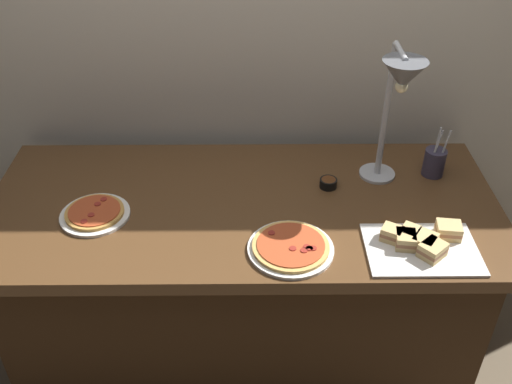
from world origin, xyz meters
TOP-DOWN VIEW (x-y plane):
  - ground_plane at (0.00, 0.00)m, footprint 8.00×8.00m
  - back_wall at (0.00, 0.50)m, footprint 4.40×0.04m
  - buffet_table at (0.00, 0.00)m, footprint 1.90×0.84m
  - heat_lamp at (0.53, 0.06)m, footprint 0.15×0.29m
  - pizza_plate_front at (-0.53, -0.07)m, footprint 0.25×0.25m
  - pizza_plate_center at (0.16, -0.26)m, footprint 0.29×0.29m
  - sandwich_platter at (0.60, -0.26)m, footprint 0.37×0.26m
  - sauce_cup_near at (0.33, 0.10)m, footprint 0.07×0.07m
  - utensil_holder at (0.75, 0.19)m, footprint 0.08×0.08m

SIDE VIEW (x-z plane):
  - ground_plane at x=0.00m, z-range 0.00..0.00m
  - buffet_table at x=0.00m, z-range 0.01..0.77m
  - pizza_plate_front at x=-0.53m, z-range 0.76..0.79m
  - pizza_plate_center at x=0.16m, z-range 0.76..0.79m
  - sauce_cup_near at x=0.33m, z-range 0.76..0.80m
  - sandwich_platter at x=0.60m, z-range 0.75..0.81m
  - utensil_holder at x=0.75m, z-range 0.71..0.92m
  - heat_lamp at x=0.53m, z-range 0.92..1.47m
  - back_wall at x=0.00m, z-range 0.00..2.40m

